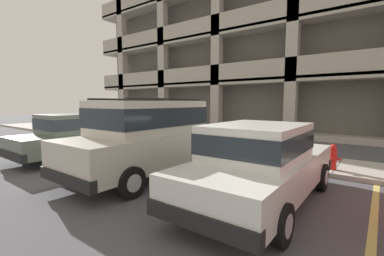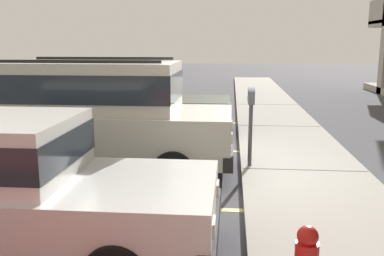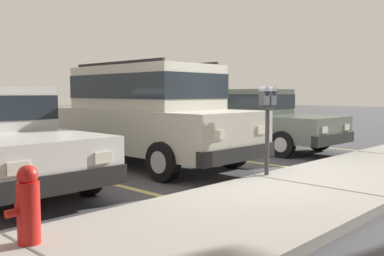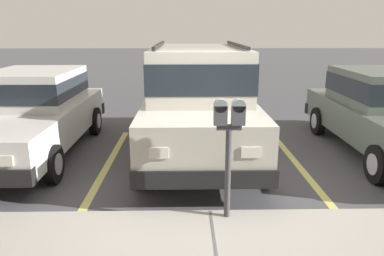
{
  "view_description": "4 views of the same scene",
  "coord_description": "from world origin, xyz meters",
  "views": [
    {
      "loc": [
        4.97,
        -7.09,
        1.94
      ],
      "look_at": [
        0.37,
        -0.93,
        1.16
      ],
      "focal_mm": 24.0,
      "sensor_mm": 36.0,
      "label": 1
    },
    {
      "loc": [
        7.31,
        -0.01,
        2.31
      ],
      "look_at": [
        -0.11,
        -0.69,
        0.81
      ],
      "focal_mm": 40.0,
      "sensor_mm": 36.0,
      "label": 2
    },
    {
      "loc": [
        5.59,
        4.24,
        1.45
      ],
      "look_at": [
        0.35,
        -0.82,
        0.85
      ],
      "focal_mm": 40.0,
      "sensor_mm": 36.0,
      "label": 3
    },
    {
      "loc": [
        0.31,
        4.4,
        2.3
      ],
      "look_at": [
        0.2,
        -1.01,
        0.85
      ],
      "focal_mm": 35.0,
      "sensor_mm": 36.0,
      "label": 4
    }
  ],
  "objects": [
    {
      "name": "parking_meter_near",
      "position": [
        -0.19,
        0.35,
        1.18
      ],
      "size": [
        0.35,
        0.12,
        1.43
      ],
      "color": "#47474C",
      "rests_on": "sidewalk"
    },
    {
      "name": "red_sedan",
      "position": [
        -3.47,
        -2.34,
        0.82
      ],
      "size": [
        1.88,
        4.5,
        1.54
      ],
      "rotation": [
        0.0,
        0.0,
        -0.01
      ],
      "color": "#5B665B",
      "rests_on": "ground_plane"
    },
    {
      "name": "parking_garage",
      "position": [
        1.02,
        12.1,
        7.53
      ],
      "size": [
        32.0,
        10.0,
        16.25
      ],
      "color": "#5C5851",
      "rests_on": "ground_plane"
    },
    {
      "name": "sidewalk",
      "position": [
        0.0,
        1.3,
        0.06
      ],
      "size": [
        40.0,
        2.2,
        0.12
      ],
      "color": "#ADA89E",
      "rests_on": "ground_plane"
    },
    {
      "name": "dark_hatchback",
      "position": [
        3.14,
        -2.46,
        0.82
      ],
      "size": [
        1.85,
        4.49,
        1.54
      ],
      "rotation": [
        0.0,
        0.0,
        -0.0
      ],
      "color": "silver",
      "rests_on": "ground_plane"
    },
    {
      "name": "fire_hydrant",
      "position": [
        3.94,
        0.65,
        0.46
      ],
      "size": [
        0.3,
        0.3,
        0.7
      ],
      "color": "red",
      "rests_on": "sidewalk"
    },
    {
      "name": "ground_plane",
      "position": [
        0.0,
        0.0,
        -0.05
      ],
      "size": [
        80.0,
        80.0,
        0.1
      ],
      "color": "#4C4C51"
    },
    {
      "name": "silver_suv",
      "position": [
        0.07,
        -2.36,
        1.09
      ],
      "size": [
        2.03,
        4.78,
        2.03
      ],
      "rotation": [
        0.0,
        0.0,
        0.0
      ],
      "color": "beige",
      "rests_on": "ground_plane"
    },
    {
      "name": "parking_stall_lines",
      "position": [
        1.65,
        -1.4,
        0.0
      ],
      "size": [
        13.32,
        4.8,
        0.01
      ],
      "color": "#DBD16B",
      "rests_on": "ground_plane"
    }
  ]
}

